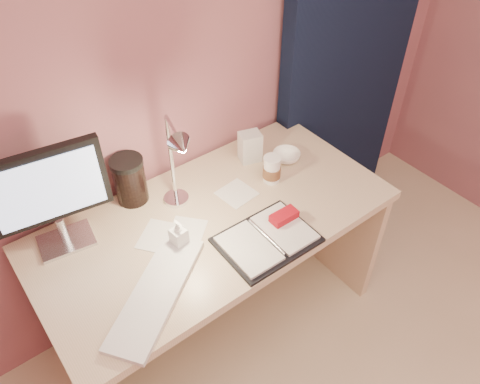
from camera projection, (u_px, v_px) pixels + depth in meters
room at (340, 27)px, 2.15m from camera, size 3.50×3.50×3.50m
desk at (206, 244)px, 2.01m from camera, size 1.40×0.70×0.73m
monitor at (48, 192)px, 1.55m from camera, size 0.40×0.17×0.42m
keyboard at (157, 292)px, 1.55m from camera, size 0.49×0.40×0.02m
planner at (268, 237)px, 1.72m from camera, size 0.35×0.27×0.05m
paper_a at (187, 230)px, 1.76m from camera, size 0.18×0.18×0.00m
paper_b at (237, 193)px, 1.92m from camera, size 0.15×0.15×0.00m
paper_c at (162, 237)px, 1.74m from camera, size 0.22×0.22×0.00m
coffee_cup at (272, 170)px, 1.94m from camera, size 0.08×0.08×0.12m
bowl at (287, 156)px, 2.07m from camera, size 0.13×0.13×0.04m
lotion_bottle at (178, 234)px, 1.67m from camera, size 0.06×0.06×0.12m
dark_jar at (130, 182)px, 1.84m from camera, size 0.13×0.13×0.18m
product_box at (250, 147)px, 2.04m from camera, size 0.11×0.10×0.14m
desk_lamp at (192, 158)px, 1.66m from camera, size 0.14×0.26×0.43m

